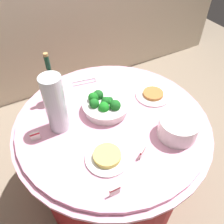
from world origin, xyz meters
TOP-DOWN VIEW (x-y plane):
  - ground_plane at (0.00, 0.00)m, footprint 6.00×6.00m
  - buffet_table at (0.00, 0.00)m, footprint 1.16×1.16m
  - broccoli_bowl at (-0.01, 0.07)m, footprint 0.28×0.28m
  - plate_stack at (0.25, -0.27)m, footprint 0.21×0.21m
  - wine_bottle at (-0.24, 0.30)m, footprint 0.07×0.07m
  - decorative_fruit_vase at (-0.29, 0.08)m, footprint 0.11×0.11m
  - serving_tongs at (0.00, 0.39)m, footprint 0.17×0.07m
  - food_plate_noodles at (-0.15, -0.23)m, footprint 0.22×0.22m
  - food_plate_peanuts at (0.32, 0.05)m, footprint 0.22×0.22m
  - label_placard_front at (-0.43, 0.05)m, footprint 0.05×0.01m
  - label_placard_mid at (-0.21, -0.42)m, footprint 0.05×0.01m
  - label_placard_rear at (0.01, -0.30)m, footprint 0.05×0.03m

SIDE VIEW (x-z plane):
  - ground_plane at x=0.00m, z-range 0.00..0.00m
  - buffet_table at x=0.00m, z-range 0.01..0.75m
  - serving_tongs at x=0.00m, z-range 0.74..0.75m
  - food_plate_peanuts at x=0.32m, z-range 0.74..0.77m
  - food_plate_noodles at x=-0.15m, z-range 0.74..0.77m
  - label_placard_front at x=-0.43m, z-range 0.74..0.80m
  - label_placard_mid at x=-0.21m, z-range 0.74..0.80m
  - label_placard_rear at x=0.01m, z-range 0.74..0.80m
  - broccoli_bowl at x=-0.01m, z-range 0.73..0.84m
  - plate_stack at x=0.25m, z-range 0.74..0.85m
  - wine_bottle at x=-0.24m, z-range 0.70..1.04m
  - decorative_fruit_vase at x=-0.29m, z-range 0.72..1.06m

